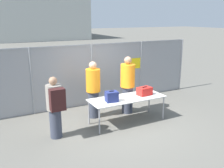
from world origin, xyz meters
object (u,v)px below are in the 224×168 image
object	(u,v)px
suitcase_navy	(112,97)
utility_trailer	(91,78)
inspection_table	(127,99)
security_worker_far	(93,89)
traveler_hooded	(55,106)
suitcase_red	(144,91)
security_worker_near	(128,84)

from	to	relation	value
suitcase_navy	utility_trailer	size ratio (longest dim) A/B	0.10
inspection_table	security_worker_far	world-z (taller)	security_worker_far
suitcase_navy	utility_trailer	xyz separation A→B (m)	(1.15, 4.17, -0.50)
traveler_hooded	suitcase_navy	bearing A→B (deg)	-9.05
suitcase_red	traveler_hooded	bearing A→B (deg)	-179.35
suitcase_red	security_worker_far	bearing A→B (deg)	147.68
security_worker_far	utility_trailer	size ratio (longest dim) A/B	0.47
traveler_hooded	security_worker_near	distance (m)	2.64
security_worker_far	traveler_hooded	bearing A→B (deg)	29.42
inspection_table	security_worker_far	xyz separation A→B (m)	(-0.72, 0.82, 0.20)
suitcase_red	security_worker_near	world-z (taller)	security_worker_near
security_worker_near	security_worker_far	size ratio (longest dim) A/B	1.05
traveler_hooded	utility_trailer	size ratio (longest dim) A/B	0.43
inspection_table	suitcase_navy	distance (m)	0.60
inspection_table	utility_trailer	xyz separation A→B (m)	(0.59, 4.08, -0.31)
suitcase_navy	traveler_hooded	xyz separation A→B (m)	(-1.58, 0.04, -0.01)
suitcase_navy	security_worker_far	distance (m)	0.92
inspection_table	security_worker_far	distance (m)	1.10
inspection_table	security_worker_near	world-z (taller)	security_worker_near
suitcase_navy	security_worker_far	size ratio (longest dim) A/B	0.21
suitcase_navy	security_worker_near	size ratio (longest dim) A/B	0.20
inspection_table	traveler_hooded	xyz separation A→B (m)	(-2.14, -0.05, 0.18)
traveler_hooded	utility_trailer	distance (m)	4.98
suitcase_red	utility_trailer	world-z (taller)	suitcase_red
suitcase_red	security_worker_far	xyz separation A→B (m)	(-1.32, 0.83, 0.03)
traveler_hooded	security_worker_near	world-z (taller)	security_worker_near
inspection_table	security_worker_far	size ratio (longest dim) A/B	1.28
security_worker_near	utility_trailer	distance (m)	3.49
suitcase_red	traveler_hooded	xyz separation A→B (m)	(-2.73, -0.03, 0.01)
inspection_table	security_worker_near	xyz separation A→B (m)	(0.40, 0.65, 0.25)
suitcase_navy	traveler_hooded	bearing A→B (deg)	178.47
traveler_hooded	security_worker_near	xyz separation A→B (m)	(2.54, 0.69, 0.06)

